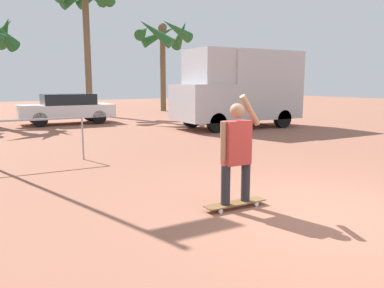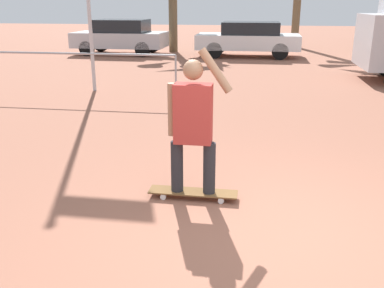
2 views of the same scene
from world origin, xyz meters
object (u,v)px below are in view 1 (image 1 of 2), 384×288
Objects in this scene: camper_van at (240,87)px; palm_tree_center_background at (86,1)px; person_skateboarder at (236,148)px; parked_car_white at (67,108)px; skateboard at (235,203)px; palm_tree_near_van at (163,36)px.

camper_van is 0.69× the size of palm_tree_center_background.
palm_tree_center_background is (-3.96, 9.61, 4.84)m from camper_van.
person_skateboarder is 0.39× the size of parked_car_white.
person_skateboarder is (-0.00, -0.00, 0.86)m from skateboard.
person_skateboarder is 0.21× the size of palm_tree_center_background.
palm_tree_center_background is at bearing 112.41° from camper_van.
parked_car_white is at bearing 89.09° from person_skateboarder.
camper_van is at bearing -39.80° from parked_car_white.
palm_tree_near_van is (7.71, 19.08, 4.06)m from person_skateboarder.
person_skateboarder reaches higher than skateboard.
parked_car_white is 7.66m from palm_tree_center_background.
camper_van is at bearing -97.05° from palm_tree_near_van.
parked_car_white is at bearing 89.09° from skateboard.
camper_van reaches higher than person_skateboarder.
palm_tree_center_background is (2.23, 4.45, 5.82)m from parked_car_white.
person_skateboarder is at bearing -97.67° from palm_tree_center_background.
camper_van is at bearing -67.59° from palm_tree_center_background.
skateboard is 10.84m from camper_van.
palm_tree_center_background reaches higher than person_skateboarder.
palm_tree_center_background reaches higher than skateboard.
skateboard is at bearing -97.67° from palm_tree_center_background.
skateboard is at bearing -90.91° from parked_car_white.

